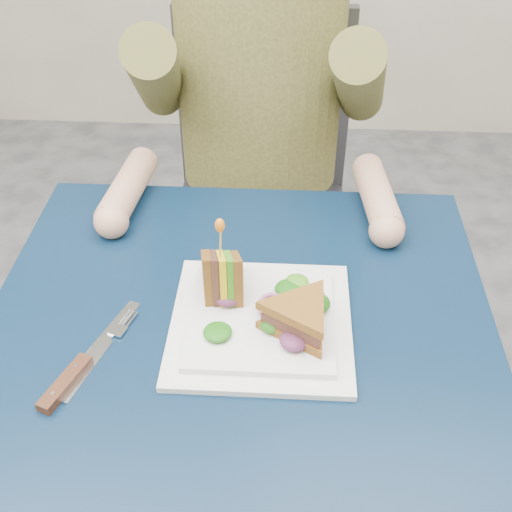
# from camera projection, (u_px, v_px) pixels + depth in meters

# --- Properties ---
(table) EXTENTS (0.75, 0.75, 0.73)m
(table) POSITION_uv_depth(u_px,v_px,m) (239.00, 369.00, 0.97)
(table) COLOR black
(table) RESTS_ON ground
(chair) EXTENTS (0.42, 0.40, 0.93)m
(chair) POSITION_uv_depth(u_px,v_px,m) (261.00, 179.00, 1.59)
(chair) COLOR #47474C
(chair) RESTS_ON ground
(diner) EXTENTS (0.54, 0.59, 0.74)m
(diner) POSITION_uv_depth(u_px,v_px,m) (260.00, 49.00, 1.27)
(diner) COLOR brown
(diner) RESTS_ON chair
(plate) EXTENTS (0.26, 0.26, 0.02)m
(plate) POSITION_uv_depth(u_px,v_px,m) (261.00, 321.00, 0.93)
(plate) COLOR white
(plate) RESTS_ON table
(sandwich_flat) EXTENTS (0.17, 0.17, 0.05)m
(sandwich_flat) POSITION_uv_depth(u_px,v_px,m) (300.00, 317.00, 0.88)
(sandwich_flat) COLOR brown
(sandwich_flat) RESTS_ON plate
(sandwich_upright) EXTENTS (0.08, 0.12, 0.12)m
(sandwich_upright) POSITION_uv_depth(u_px,v_px,m) (222.00, 276.00, 0.94)
(sandwich_upright) COLOR brown
(sandwich_upright) RESTS_ON plate
(fork) EXTENTS (0.07, 0.17, 0.01)m
(fork) POSITION_uv_depth(u_px,v_px,m) (99.00, 355.00, 0.88)
(fork) COLOR silver
(fork) RESTS_ON table
(knife) EXTENTS (0.09, 0.21, 0.02)m
(knife) POSITION_uv_depth(u_px,v_px,m) (75.00, 373.00, 0.86)
(knife) COLOR silver
(knife) RESTS_ON table
(toothpick) EXTENTS (0.01, 0.01, 0.06)m
(toothpick) POSITION_uv_depth(u_px,v_px,m) (221.00, 242.00, 0.89)
(toothpick) COLOR tan
(toothpick) RESTS_ON sandwich_upright
(toothpick_frill) EXTENTS (0.01, 0.01, 0.02)m
(toothpick_frill) POSITION_uv_depth(u_px,v_px,m) (220.00, 225.00, 0.88)
(toothpick_frill) COLOR orange
(toothpick_frill) RESTS_ON sandwich_upright
(lettuce_spill) EXTENTS (0.15, 0.13, 0.02)m
(lettuce_spill) POSITION_uv_depth(u_px,v_px,m) (265.00, 306.00, 0.92)
(lettuce_spill) COLOR #337A14
(lettuce_spill) RESTS_ON plate
(onion_ring) EXTENTS (0.04, 0.04, 0.02)m
(onion_ring) POSITION_uv_depth(u_px,v_px,m) (272.00, 306.00, 0.91)
(onion_ring) COLOR #9E4C7A
(onion_ring) RESTS_ON plate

